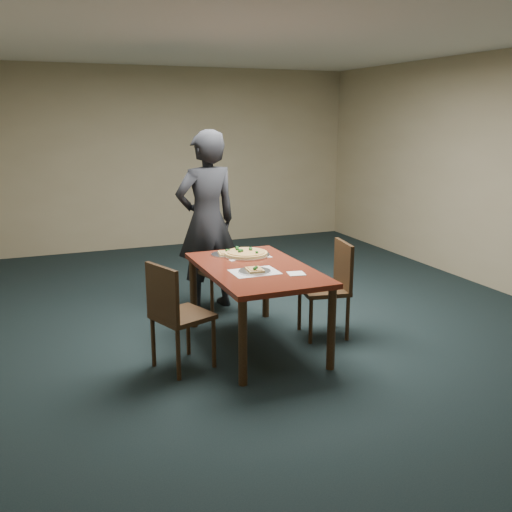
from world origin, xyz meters
name	(u,v)px	position (x,y,z in m)	size (l,w,h in m)	color
ground	(272,325)	(0.00, 0.00, 0.00)	(8.00, 8.00, 0.00)	black
room_shell	(274,151)	(0.00, 0.00, 1.74)	(8.00, 8.00, 8.00)	tan
dining_table	(256,277)	(-0.36, -0.44, 0.66)	(0.90, 1.50, 0.75)	#531A10
chair_far	(214,263)	(-0.38, 0.71, 0.52)	(0.50, 0.50, 0.91)	black
chair_left	(175,311)	(-1.16, -0.65, 0.52)	(0.54, 0.54, 0.91)	black
chair_right	(332,283)	(0.42, -0.44, 0.52)	(0.48, 0.48, 0.91)	black
diner	(207,221)	(-0.43, 0.77, 0.96)	(0.70, 0.46, 1.92)	black
placemat_main	(246,255)	(-0.29, -0.01, 0.75)	(0.42, 0.32, 0.00)	white
placemat_near	(255,272)	(-0.43, -0.59, 0.75)	(0.40, 0.30, 0.00)	white
pizza_pan	(246,253)	(-0.29, 0.00, 0.77)	(0.46, 0.46, 0.07)	silver
slice_plate_near	(255,270)	(-0.43, -0.59, 0.76)	(0.28, 0.28, 0.06)	silver
slice_plate_far	(226,254)	(-0.46, 0.09, 0.76)	(0.28, 0.28, 0.06)	silver
napkin	(296,274)	(-0.13, -0.78, 0.75)	(0.14, 0.14, 0.01)	white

